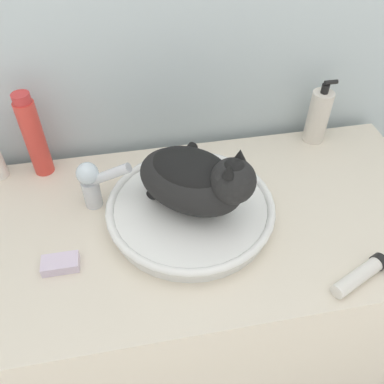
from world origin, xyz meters
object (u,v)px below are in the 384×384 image
cat (196,178)px  faucet (93,182)px  shampoo_bottle_tall (34,136)px  cream_tube (360,275)px  soap_pump_bottle (318,116)px  soap_bar (60,264)px

cat → faucet: (-0.24, 0.09, -0.05)m
shampoo_bottle_tall → cream_tube: bearing=-35.5°
faucet → soap_pump_bottle: bearing=34.3°
soap_pump_bottle → shampoo_bottle_tall: 0.79m
faucet → cream_tube: size_ratio=1.01×
shampoo_bottle_tall → soap_bar: (0.06, -0.34, -0.11)m
soap_pump_bottle → shampoo_bottle_tall: bearing=-180.0°
soap_pump_bottle → soap_bar: soap_pump_bottle is taller
cat → soap_bar: cat is taller
faucet → soap_bar: size_ratio=1.86×
faucet → soap_pump_bottle: (0.65, 0.16, 0.00)m
cat → cream_tube: size_ratio=2.36×
faucet → cream_tube: 0.64m
cat → faucet: bearing=-162.2°
faucet → soap_bar: bearing=-94.7°
faucet → shampoo_bottle_tall: bearing=151.7°
shampoo_bottle_tall → soap_bar: size_ratio=3.00×
cream_tube → soap_bar: bearing=166.5°
cat → shampoo_bottle_tall: (-0.38, 0.25, -0.01)m
cream_tube → soap_bar: (-0.63, 0.15, -0.00)m
faucet → cat: bearing=-0.6°
cat → soap_bar: bearing=-125.7°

